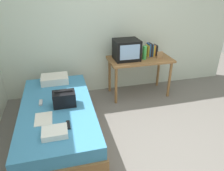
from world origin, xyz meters
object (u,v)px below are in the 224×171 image
tv (126,50)px  folded_towel (55,132)px  pillow (55,79)px  remote_silver (41,103)px  picture_frame (160,55)px  water_bottle (144,53)px  desk (140,63)px  handbag (64,99)px  remote_dark (68,125)px  magazine (44,119)px  book_row (151,50)px  bed (59,120)px

tv → folded_towel: size_ratio=1.57×
pillow → remote_silver: size_ratio=3.05×
picture_frame → folded_towel: size_ratio=0.47×
water_bottle → remote_silver: water_bottle is taller
desk → picture_frame: 0.39m
pillow → folded_towel: 1.39m
handbag → remote_silver: (-0.32, 0.14, -0.09)m
folded_towel → remote_silver: bearing=103.7°
remote_dark → magazine: bearing=143.7°
magazine → tv: bearing=39.3°
tv → pillow: 1.35m
picture_frame → desk: bearing=163.7°
desk → handbag: (-1.43, -0.90, -0.05)m
picture_frame → remote_dark: 2.20m
pillow → folded_towel: size_ratio=1.57×
book_row → folded_towel: size_ratio=0.85×
remote_dark → remote_silver: same height
handbag → magazine: handbag is taller
pillow → handbag: bearing=-81.5°
book_row → handbag: book_row is taller
water_bottle → tv: bearing=166.9°
book_row → folded_towel: (-1.83, -1.61, -0.32)m
bed → magazine: size_ratio=6.90×
magazine → folded_towel: size_ratio=1.04×
remote_dark → handbag: bearing=91.5°
handbag → magazine: size_ratio=1.03×
remote_silver → magazine: bearing=-83.2°
tv → magazine: size_ratio=1.52×
tv → book_row: tv is taller
bed → tv: (1.28, 0.89, 0.67)m
water_bottle → picture_frame: bearing=-7.8°
bed → picture_frame: 2.12m
bed → remote_silver: 0.35m
desk → book_row: size_ratio=4.86×
book_row → picture_frame: (0.08, -0.20, -0.04)m
book_row → folded_towel: book_row is taller
water_bottle → picture_frame: size_ratio=1.87×
desk → remote_dark: bearing=-135.8°
remote_dark → folded_towel: size_ratio=0.56×
water_bottle → book_row: 0.26m
pillow → folded_towel: bearing=-91.0°
picture_frame → bed: bearing=-157.5°
desk → picture_frame: bearing=-16.3°
water_bottle → folded_towel: bearing=-138.3°
pillow → folded_towel: (-0.02, -1.39, -0.02)m
handbag → remote_dark: handbag is taller
picture_frame → remote_dark: picture_frame is taller
magazine → water_bottle: bearing=32.2°
handbag → remote_silver: handbag is taller
water_bottle → folded_towel: (-1.63, -1.45, -0.34)m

